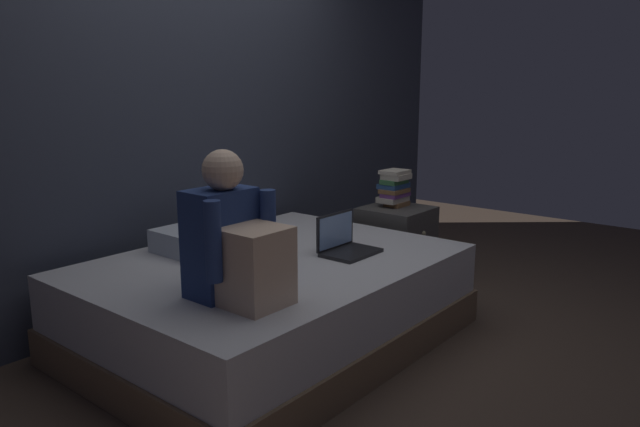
{
  "coord_description": "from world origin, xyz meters",
  "views": [
    {
      "loc": [
        -2.42,
        -1.87,
        1.4
      ],
      "look_at": [
        -0.03,
        0.1,
        0.73
      ],
      "focal_mm": 33.3,
      "sensor_mm": 36.0,
      "label": 1
    }
  ],
  "objects_px": {
    "person_sitting": "(234,243)",
    "book_stack": "(395,188)",
    "pillow": "(207,236)",
    "laptop": "(345,243)",
    "bed": "(272,301)",
    "nightstand": "(396,245)"
  },
  "relations": [
    {
      "from": "nightstand",
      "to": "book_stack",
      "type": "xyz_separation_m",
      "value": [
        0.03,
        0.04,
        0.41
      ]
    },
    {
      "from": "laptop",
      "to": "pillow",
      "type": "xyz_separation_m",
      "value": [
        -0.41,
        0.69,
        0.01
      ]
    },
    {
      "from": "person_sitting",
      "to": "nightstand",
      "type": "bearing_deg",
      "value": 10.04
    },
    {
      "from": "pillow",
      "to": "book_stack",
      "type": "xyz_separation_m",
      "value": [
        1.4,
        -0.39,
        0.14
      ]
    },
    {
      "from": "person_sitting",
      "to": "book_stack",
      "type": "relative_size",
      "value": 2.51
    },
    {
      "from": "person_sitting",
      "to": "laptop",
      "type": "height_order",
      "value": "person_sitting"
    },
    {
      "from": "bed",
      "to": "pillow",
      "type": "relative_size",
      "value": 3.57
    },
    {
      "from": "laptop",
      "to": "book_stack",
      "type": "height_order",
      "value": "book_stack"
    },
    {
      "from": "person_sitting",
      "to": "pillow",
      "type": "xyz_separation_m",
      "value": [
        0.47,
        0.75,
        -0.19
      ]
    },
    {
      "from": "bed",
      "to": "laptop",
      "type": "xyz_separation_m",
      "value": [
        0.34,
        -0.24,
        0.3
      ]
    },
    {
      "from": "nightstand",
      "to": "pillow",
      "type": "distance_m",
      "value": 1.46
    },
    {
      "from": "person_sitting",
      "to": "laptop",
      "type": "bearing_deg",
      "value": 4.28
    },
    {
      "from": "pillow",
      "to": "book_stack",
      "type": "relative_size",
      "value": 2.14
    },
    {
      "from": "person_sitting",
      "to": "pillow",
      "type": "height_order",
      "value": "person_sitting"
    },
    {
      "from": "bed",
      "to": "person_sitting",
      "type": "relative_size",
      "value": 3.05
    },
    {
      "from": "laptop",
      "to": "nightstand",
      "type": "bearing_deg",
      "value": 15.17
    },
    {
      "from": "pillow",
      "to": "book_stack",
      "type": "height_order",
      "value": "book_stack"
    },
    {
      "from": "pillow",
      "to": "laptop",
      "type": "bearing_deg",
      "value": -59.15
    },
    {
      "from": "laptop",
      "to": "pillow",
      "type": "relative_size",
      "value": 0.57
    },
    {
      "from": "nightstand",
      "to": "book_stack",
      "type": "height_order",
      "value": "book_stack"
    },
    {
      "from": "person_sitting",
      "to": "bed",
      "type": "bearing_deg",
      "value": 29.36
    },
    {
      "from": "person_sitting",
      "to": "laptop",
      "type": "relative_size",
      "value": 2.05
    }
  ]
}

